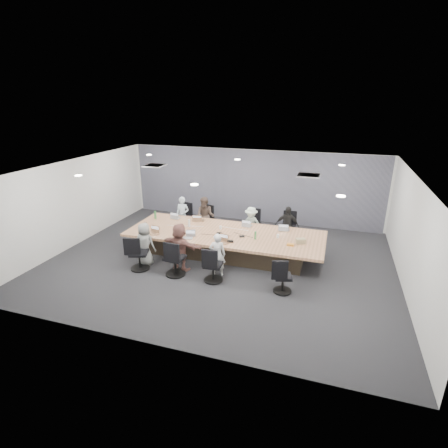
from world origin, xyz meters
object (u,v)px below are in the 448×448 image
(bottle_green_right, at_px, (255,235))
(laptop_1, at_px, (200,220))
(chair_2, at_px, (253,226))
(bottle_green_left, at_px, (155,215))
(conference_table, at_px, (225,243))
(laptop_5, at_px, (188,238))
(person_3, at_px, (287,226))
(snack_packet, at_px, (290,245))
(chair_0, at_px, (187,219))
(laptop_6, at_px, (224,243))
(chair_4, at_px, (139,256))
(person_0, at_px, (183,215))
(laptop_3, at_px, (285,229))
(chair_5, at_px, (175,261))
(chair_6, at_px, (213,268))
(bottle_clear, at_px, (189,223))
(laptop_0, at_px, (176,218))
(mug_brown, at_px, (145,224))
(person_4, at_px, (145,244))
(chair_3, at_px, (288,230))
(person_2, at_px, (251,224))
(person_1, at_px, (205,217))
(laptop_2, at_px, (247,225))
(stapler, at_px, (230,241))
(chair_1, at_px, (209,222))
(person_6, at_px, (217,255))
(person_5, at_px, (180,247))
(canvas_bag, at_px, (301,241))
(chair_7, at_px, (283,279))
(laptop_4, at_px, (154,234))

(bottle_green_right, bearing_deg, laptop_1, 154.37)
(chair_2, height_order, bottle_green_left, bottle_green_left)
(conference_table, relative_size, bottle_green_right, 25.37)
(chair_2, bearing_deg, laptop_5, 64.25)
(person_3, xyz_separation_m, snack_packet, (0.35, -1.74, 0.09))
(chair_0, xyz_separation_m, laptop_6, (2.25, -2.50, 0.37))
(chair_4, bearing_deg, person_0, 72.54)
(laptop_3, bearing_deg, bottle_green_right, 50.10)
(chair_5, relative_size, chair_6, 1.10)
(conference_table, xyz_separation_m, chair_2, (0.49, 1.70, -0.00))
(chair_5, relative_size, bottle_clear, 3.67)
(laptop_0, relative_size, mug_brown, 2.95)
(person_4, bearing_deg, chair_0, -88.37)
(chair_3, bearing_deg, person_2, 12.90)
(laptop_0, distance_m, person_1, 1.04)
(laptop_3, height_order, mug_brown, mug_brown)
(chair_2, bearing_deg, mug_brown, 34.35)
(person_4, bearing_deg, laptop_2, -138.21)
(chair_6, relative_size, mug_brown, 7.44)
(laptop_1, height_order, bottle_clear, bottle_clear)
(chair_2, xyz_separation_m, person_4, (-2.51, -3.05, 0.24))
(laptop_3, height_order, bottle_clear, bottle_clear)
(chair_3, xyz_separation_m, person_1, (-2.87, -0.35, 0.28))
(chair_3, bearing_deg, conference_table, 41.69)
(conference_table, xyz_separation_m, person_4, (-2.02, -1.35, 0.24))
(stapler, bearing_deg, mug_brown, 161.91)
(chair_1, bearing_deg, person_6, 129.92)
(chair_0, bearing_deg, chair_2, -168.55)
(chair_6, distance_m, person_5, 1.20)
(chair_2, height_order, canvas_bag, canvas_bag)
(laptop_1, bearing_deg, chair_7, 131.45)
(chair_6, bearing_deg, person_6, 86.76)
(canvas_bag, bearing_deg, snack_packet, -135.25)
(bottle_green_right, xyz_separation_m, stapler, (-0.63, -0.46, -0.08))
(chair_0, bearing_deg, bottle_green_left, 74.84)
(laptop_4, bearing_deg, laptop_0, 98.76)
(chair_3, height_order, chair_4, chair_4)
(laptop_1, height_order, bottle_green_left, bottle_green_left)
(chair_0, bearing_deg, person_5, 121.99)
(chair_0, distance_m, laptop_5, 2.77)
(chair_1, relative_size, person_2, 0.61)
(person_4, relative_size, laptop_6, 4.51)
(chair_1, distance_m, person_6, 3.36)
(person_4, bearing_deg, person_2, -131.70)
(chair_7, relative_size, person_6, 0.59)
(person_0, bearing_deg, person_2, -3.31)
(person_6, bearing_deg, canvas_bag, -163.96)
(chair_4, xyz_separation_m, laptop_1, (0.86, 2.50, 0.33))
(chair_0, height_order, chair_1, chair_0)
(chair_3, relative_size, mug_brown, 7.87)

